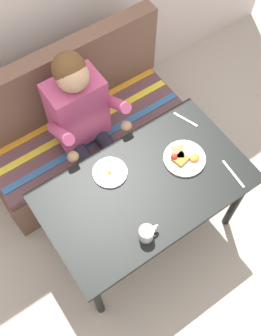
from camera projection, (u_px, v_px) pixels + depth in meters
The scene contains 9 objects.
ground_plane at pixel (142, 230), 2.91m from camera, with size 8.00×8.00×0.00m, color #B0A499.
table at pixel (145, 192), 2.34m from camera, with size 1.20×0.70×0.73m.
couch at pixel (82, 133), 2.92m from camera, with size 1.44×0.56×1.00m.
person at pixel (84, 119), 2.48m from camera, with size 0.45×0.61×1.21m.
plate_breakfast at pixel (184, 158), 2.35m from camera, with size 0.25×0.25×0.05m.
plate_eggs at pixel (110, 172), 2.30m from camera, with size 0.20×0.20×0.04m.
coffee_mug at pixel (147, 233), 2.09m from camera, with size 0.12×0.08×0.09m.
fork at pixel (186, 120), 2.49m from camera, with size 0.01×0.17×0.01m, color silver.
knife at pixel (233, 174), 2.31m from camera, with size 0.01×0.20×0.01m, color silver.
Camera 1 is at (-0.63, -0.77, 2.78)m, focal length 43.02 mm.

